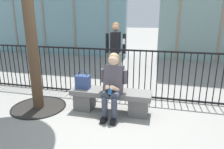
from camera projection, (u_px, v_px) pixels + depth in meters
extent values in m
plane|color=gray|center=(111.00, 111.00, 4.15)|extent=(60.00, 60.00, 0.00)
cube|color=slate|center=(111.00, 93.00, 4.04)|extent=(1.60, 0.44, 0.10)
cube|color=#605E5B|center=(85.00, 100.00, 4.23)|extent=(0.36, 0.37, 0.35)
cube|color=#605E5B|center=(139.00, 106.00, 3.97)|extent=(0.36, 0.37, 0.35)
cylinder|color=#383D4C|center=(107.00, 93.00, 3.85)|extent=(0.15, 0.40, 0.15)
cylinder|color=#383D4C|center=(105.00, 109.00, 3.73)|extent=(0.11, 0.11, 0.45)
cube|color=black|center=(104.00, 119.00, 3.73)|extent=(0.09, 0.22, 0.08)
cylinder|color=#383D4C|center=(117.00, 93.00, 3.81)|extent=(0.15, 0.40, 0.15)
cylinder|color=#383D4C|center=(114.00, 110.00, 3.69)|extent=(0.11, 0.11, 0.45)
cube|color=black|center=(113.00, 121.00, 3.69)|extent=(0.09, 0.22, 0.08)
cube|color=#4C4751|center=(114.00, 79.00, 3.90)|extent=(0.36, 0.30, 0.55)
cylinder|color=#4C4751|center=(103.00, 75.00, 3.93)|extent=(0.08, 0.08, 0.26)
cylinder|color=#DBAD89|center=(107.00, 88.00, 3.74)|extent=(0.16, 0.28, 0.20)
cylinder|color=#4C4751|center=(125.00, 77.00, 3.83)|extent=(0.08, 0.08, 0.26)
cylinder|color=#DBAD89|center=(115.00, 89.00, 3.71)|extent=(0.16, 0.28, 0.20)
cube|color=#2D6BB7|center=(110.00, 91.00, 3.67)|extent=(0.07, 0.10, 0.13)
sphere|color=#DBAD89|center=(114.00, 60.00, 3.77)|extent=(0.20, 0.20, 0.20)
sphere|color=#997F59|center=(114.00, 58.00, 3.79)|extent=(0.20, 0.20, 0.20)
cube|color=#33477F|center=(83.00, 82.00, 4.11)|extent=(0.29, 0.17, 0.27)
torus|color=#1E2A4C|center=(83.00, 75.00, 4.07)|extent=(0.20, 0.02, 0.20)
cylinder|color=gray|center=(112.00, 69.00, 5.64)|extent=(0.13, 0.13, 0.90)
cube|color=black|center=(112.00, 84.00, 5.72)|extent=(0.09, 0.22, 0.06)
cylinder|color=gray|center=(119.00, 69.00, 5.59)|extent=(0.13, 0.13, 0.90)
cube|color=black|center=(119.00, 84.00, 5.67)|extent=(0.09, 0.22, 0.06)
cube|color=black|center=(116.00, 43.00, 5.41)|extent=(0.24, 0.39, 0.56)
cylinder|color=black|center=(107.00, 43.00, 5.47)|extent=(0.08, 0.08, 0.52)
cylinder|color=black|center=(124.00, 44.00, 5.36)|extent=(0.08, 0.08, 0.52)
sphere|color=tan|center=(116.00, 27.00, 5.30)|extent=(0.20, 0.20, 0.20)
sphere|color=olive|center=(116.00, 26.00, 5.31)|extent=(0.20, 0.20, 0.20)
cube|color=silver|center=(124.00, 42.00, 5.25)|extent=(0.07, 0.01, 0.14)
cylinder|color=black|center=(2.00, 65.00, 5.51)|extent=(0.02, 0.02, 1.15)
cylinder|color=black|center=(6.00, 66.00, 5.48)|extent=(0.02, 0.02, 1.15)
cylinder|color=black|center=(10.00, 66.00, 5.45)|extent=(0.02, 0.02, 1.15)
cylinder|color=black|center=(15.00, 66.00, 5.41)|extent=(0.02, 0.02, 1.15)
cylinder|color=black|center=(19.00, 67.00, 5.38)|extent=(0.02, 0.02, 1.15)
cylinder|color=black|center=(23.00, 67.00, 5.35)|extent=(0.02, 0.02, 1.15)
cylinder|color=black|center=(28.00, 67.00, 5.32)|extent=(0.02, 0.02, 1.15)
cylinder|color=black|center=(32.00, 67.00, 5.29)|extent=(0.02, 0.02, 1.15)
cylinder|color=black|center=(37.00, 68.00, 5.26)|extent=(0.02, 0.02, 1.15)
cylinder|color=black|center=(41.00, 68.00, 5.23)|extent=(0.02, 0.02, 1.15)
cylinder|color=black|center=(46.00, 68.00, 5.20)|extent=(0.02, 0.02, 1.15)
cylinder|color=black|center=(50.00, 69.00, 5.17)|extent=(0.02, 0.02, 1.15)
cylinder|color=black|center=(55.00, 69.00, 5.14)|extent=(0.02, 0.02, 1.15)
cylinder|color=black|center=(60.00, 69.00, 5.10)|extent=(0.02, 0.02, 1.15)
cylinder|color=black|center=(65.00, 70.00, 5.07)|extent=(0.02, 0.02, 1.15)
cylinder|color=black|center=(70.00, 70.00, 5.04)|extent=(0.02, 0.02, 1.15)
cylinder|color=black|center=(75.00, 70.00, 5.01)|extent=(0.02, 0.02, 1.15)
cylinder|color=black|center=(80.00, 71.00, 4.98)|extent=(0.02, 0.02, 1.15)
cylinder|color=black|center=(85.00, 71.00, 4.95)|extent=(0.02, 0.02, 1.15)
cylinder|color=black|center=(90.00, 71.00, 4.92)|extent=(0.02, 0.02, 1.15)
cylinder|color=black|center=(95.00, 72.00, 4.89)|extent=(0.02, 0.02, 1.15)
cylinder|color=black|center=(100.00, 72.00, 4.86)|extent=(0.02, 0.02, 1.15)
cylinder|color=black|center=(106.00, 72.00, 4.83)|extent=(0.02, 0.02, 1.15)
cylinder|color=black|center=(111.00, 73.00, 4.79)|extent=(0.02, 0.02, 1.15)
cylinder|color=black|center=(117.00, 73.00, 4.76)|extent=(0.02, 0.02, 1.15)
cylinder|color=black|center=(122.00, 74.00, 4.73)|extent=(0.02, 0.02, 1.15)
cylinder|color=black|center=(128.00, 74.00, 4.70)|extent=(0.02, 0.02, 1.15)
cylinder|color=black|center=(134.00, 74.00, 4.67)|extent=(0.02, 0.02, 1.15)
cylinder|color=black|center=(139.00, 75.00, 4.64)|extent=(0.02, 0.02, 1.15)
cylinder|color=black|center=(145.00, 75.00, 4.61)|extent=(0.02, 0.02, 1.15)
cylinder|color=black|center=(151.00, 76.00, 4.58)|extent=(0.02, 0.02, 1.15)
cylinder|color=black|center=(157.00, 76.00, 4.55)|extent=(0.02, 0.02, 1.15)
cylinder|color=black|center=(163.00, 76.00, 4.52)|extent=(0.02, 0.02, 1.15)
cylinder|color=black|center=(169.00, 77.00, 4.48)|extent=(0.02, 0.02, 1.15)
cylinder|color=black|center=(176.00, 77.00, 4.45)|extent=(0.02, 0.02, 1.15)
cylinder|color=black|center=(182.00, 78.00, 4.42)|extent=(0.02, 0.02, 1.15)
cylinder|color=black|center=(189.00, 78.00, 4.39)|extent=(0.02, 0.02, 1.15)
cylinder|color=black|center=(195.00, 79.00, 4.36)|extent=(0.02, 0.02, 1.15)
cylinder|color=black|center=(202.00, 79.00, 4.33)|extent=(0.02, 0.02, 1.15)
cylinder|color=black|center=(209.00, 79.00, 4.30)|extent=(0.02, 0.02, 1.15)
cylinder|color=black|center=(215.00, 80.00, 4.27)|extent=(0.02, 0.02, 1.15)
cylinder|color=black|center=(222.00, 80.00, 4.24)|extent=(0.02, 0.02, 1.15)
cube|color=black|center=(119.00, 94.00, 4.89)|extent=(7.85, 0.04, 0.04)
cube|color=black|center=(120.00, 50.00, 4.59)|extent=(7.85, 0.04, 0.04)
cylinder|color=black|center=(39.00, 107.00, 4.32)|extent=(1.10, 1.10, 0.01)
torus|color=black|center=(39.00, 107.00, 4.31)|extent=(1.13, 1.13, 0.03)
cylinder|color=#4C3826|center=(30.00, 25.00, 3.84)|extent=(0.22, 0.22, 3.40)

